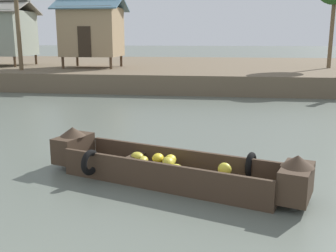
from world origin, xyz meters
TOP-DOWN VIEW (x-y plane):
  - ground_plane at (0.00, 10.00)m, footprint 300.00×300.00m
  - riverbank_strip at (0.00, 27.20)m, footprint 160.00×20.00m
  - banana_boat at (1.12, 5.18)m, footprint 5.34×2.57m
  - stilt_house_left at (-12.83, 23.14)m, footprint 4.24×3.80m
  - stilt_house_mid_left at (-6.18, 22.12)m, footprint 4.11×3.30m

SIDE VIEW (x-z plane):
  - ground_plane at x=0.00m, z-range 0.00..0.00m
  - banana_boat at x=1.12m, z-range -0.14..0.74m
  - riverbank_strip at x=0.00m, z-range 0.00..1.01m
  - stilt_house_left at x=-12.83m, z-range 1.05..5.35m
  - stilt_house_mid_left at x=-6.18m, z-range 1.07..5.45m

